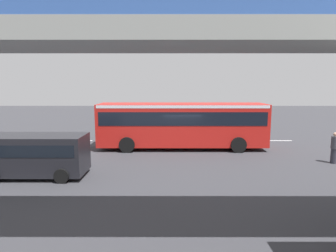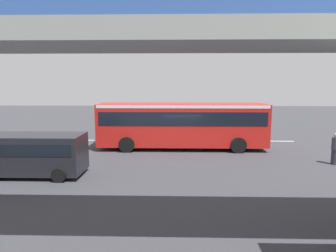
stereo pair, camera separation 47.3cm
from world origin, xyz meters
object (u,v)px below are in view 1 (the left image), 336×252
Objects in this scene: bicycle_green at (7,152)px; pedestrian at (334,148)px; city_bus at (182,122)px; parked_van at (36,153)px.

pedestrian reaches higher than bicycle_green.
city_bus is 11.27m from bicycle_green.
pedestrian is at bearing -171.56° from parked_van.
pedestrian is (-8.48, 3.85, -1.00)m from city_bus.
bicycle_green is at bearing -45.89° from parked_van.
city_bus reaches higher than pedestrian.
pedestrian is (-15.87, -2.36, -0.30)m from parked_van.
city_bus is 9.67m from parked_van.
parked_van is 2.68× the size of pedestrian.
parked_van is 5.05m from bicycle_green.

